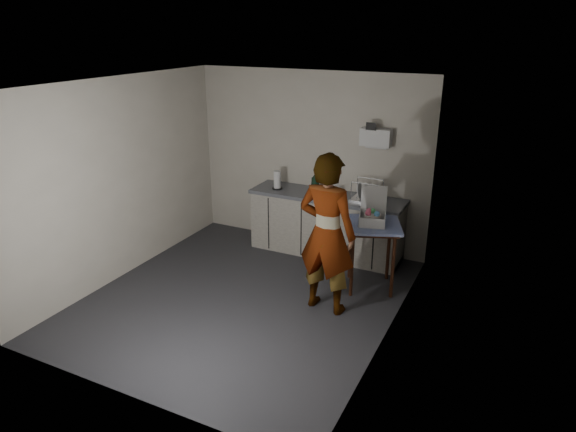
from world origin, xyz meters
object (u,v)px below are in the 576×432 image
at_px(side_table, 372,232).
at_px(bakery_box, 372,216).
at_px(soap_bottle, 315,182).
at_px(dark_bottle, 317,185).
at_px(soda_can, 333,192).
at_px(standing_man, 327,234).
at_px(paper_towel, 277,180).
at_px(kitchen_counter, 326,226).
at_px(dish_rack, 366,196).

relative_size(side_table, bakery_box, 1.96).
bearing_deg(soap_bottle, dark_bottle, 96.91).
height_order(side_table, dark_bottle, dark_bottle).
bearing_deg(bakery_box, soda_can, 122.93).
relative_size(standing_man, paper_towel, 7.01).
height_order(kitchen_counter, side_table, kitchen_counter).
bearing_deg(side_table, dish_rack, 92.36).
bearing_deg(soap_bottle, side_table, -33.00).
bearing_deg(standing_man, soap_bottle, -57.18).
height_order(standing_man, soap_bottle, standing_man).
xyz_separation_m(dark_bottle, paper_towel, (-0.58, -0.12, 0.02)).
distance_m(soap_bottle, bakery_box, 1.28).
xyz_separation_m(kitchen_counter, paper_towel, (-0.77, -0.06, 0.61)).
bearing_deg(soda_can, kitchen_counter, -175.67).
bearing_deg(standing_man, bakery_box, -107.79).
relative_size(soap_bottle, dark_bottle, 1.51).
distance_m(soap_bottle, dish_rack, 0.76).
bearing_deg(standing_man, side_table, -108.72).
height_order(kitchen_counter, soap_bottle, soap_bottle).
distance_m(standing_man, soap_bottle, 1.63).
xyz_separation_m(standing_man, soap_bottle, (-0.76, 1.44, 0.12)).
distance_m(soda_can, paper_towel, 0.87).
xyz_separation_m(dark_bottle, dish_rack, (0.77, -0.05, -0.04)).
bearing_deg(kitchen_counter, soap_bottle, -173.33).
relative_size(dark_bottle, paper_towel, 0.80).
relative_size(side_table, paper_towel, 3.24).
bearing_deg(dark_bottle, paper_towel, -168.39).
xyz_separation_m(soap_bottle, paper_towel, (-0.59, -0.04, -0.03)).
bearing_deg(dark_bottle, bakery_box, -35.97).
bearing_deg(side_table, soap_bottle, 125.28).
height_order(standing_man, dark_bottle, standing_man).
distance_m(standing_man, bakery_box, 0.80).
distance_m(kitchen_counter, standing_man, 1.65).
bearing_deg(soda_can, standing_man, -71.44).
bearing_deg(dish_rack, soda_can, 179.95).
relative_size(soda_can, dish_rack, 0.28).
xyz_separation_m(kitchen_counter, side_table, (0.90, -0.72, 0.34)).
distance_m(standing_man, soda_can, 1.54).
bearing_deg(paper_towel, soap_bottle, 3.58).
bearing_deg(dish_rack, dark_bottle, 175.92).
xyz_separation_m(side_table, dark_bottle, (-1.09, 0.79, 0.26)).
relative_size(side_table, dish_rack, 2.13).
bearing_deg(paper_towel, bakery_box, -21.81).
bearing_deg(side_table, bakery_box, 149.90).
distance_m(soda_can, dark_bottle, 0.29).
xyz_separation_m(kitchen_counter, soap_bottle, (-0.18, -0.02, 0.65)).
relative_size(kitchen_counter, side_table, 2.55).
relative_size(standing_man, soap_bottle, 5.82).
distance_m(standing_man, paper_towel, 1.95).
bearing_deg(kitchen_counter, soda_can, 4.33).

